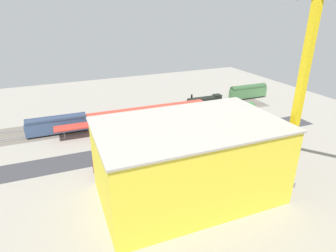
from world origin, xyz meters
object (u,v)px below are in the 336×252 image
box_truck_1 (114,164)px  street_tree_1 (249,108)px  parked_car_4 (162,149)px  tower_crane (315,83)px  box_truck_0 (149,155)px  street_tree_0 (146,124)px  passenger_coach (248,91)px  platform_canopy_near (143,117)px  platform_canopy_far (129,111)px  traffic_light (146,129)px  box_truck_2 (119,161)px  locomotive (206,100)px  parked_car_0 (256,131)px  parked_car_1 (234,134)px  construction_building (189,161)px  street_tree_2 (231,110)px  freight_coach_far (57,124)px  parked_car_3 (188,143)px  parked_car_2 (213,139)px

box_truck_1 → street_tree_1: size_ratio=1.40×
parked_car_4 → tower_crane: tower_crane is taller
box_truck_0 → street_tree_0: 12.93m
passenger_coach → street_tree_1: 28.02m
parked_car_4 → street_tree_1: size_ratio=0.66×
platform_canopy_near → platform_canopy_far: 7.35m
traffic_light → parked_car_4: bearing=102.2°
box_truck_2 → traffic_light: (-11.27, -11.10, 2.38)m
platform_canopy_far → street_tree_1: bearing=156.4°
locomotive → parked_car_0: locomotive is taller
parked_car_0 → parked_car_1: (7.98, -0.55, 0.03)m
platform_canopy_far → box_truck_2: 30.25m
parked_car_4 → street_tree_0: bearing=-79.4°
construction_building → street_tree_2: bearing=-135.5°
parked_car_1 → street_tree_2: size_ratio=0.51×
tower_crane → street_tree_0: tower_crane is taller
box_truck_1 → traffic_light: traffic_light is taller
construction_building → street_tree_2: 42.71m
box_truck_2 → parked_car_4: bearing=-167.7°
box_truck_1 → traffic_light: bearing=-136.3°
locomotive → freight_coach_far: 58.48m
parked_car_4 → street_tree_1: bearing=-166.7°
parked_car_1 → parked_car_3: (15.81, -0.21, -0.07)m
parked_car_2 → freight_coach_far: bearing=-29.9°
freight_coach_far → tower_crane: 72.34m
parked_car_4 → street_tree_0: street_tree_0 is taller
passenger_coach → street_tree_0: 59.23m
box_truck_0 → platform_canopy_far: bearing=-96.5°
construction_building → parked_car_0: bearing=-148.9°
platform_canopy_far → traffic_light: 16.95m
box_truck_1 → traffic_light: 17.79m
parked_car_1 → street_tree_1: (-11.91, -8.31, 4.21)m
street_tree_2 → platform_canopy_near: bearing=-18.0°
parked_car_3 → parked_car_4: parked_car_4 is taller
construction_building → street_tree_1: (-38.36, -28.31, -3.01)m
box_truck_0 → locomotive: bearing=-137.7°
parked_car_1 → parked_car_4: bearing=0.6°
parked_car_2 → construction_building: (18.66, 19.76, 7.34)m
platform_canopy_near → passenger_coach: (-52.42, -12.32, -0.41)m
parked_car_1 → box_truck_0: box_truck_0 is taller
street_tree_0 → traffic_light: street_tree_0 is taller
parked_car_4 → tower_crane: (-20.31, 27.49, 23.16)m
parked_car_4 → box_truck_1: box_truck_1 is taller
passenger_coach → parked_car_3: size_ratio=3.77×
passenger_coach → parked_car_1: (28.96, 30.47, -2.49)m
tower_crane → construction_building: bearing=-19.0°
box_truck_2 → street_tree_0: (-11.47, -11.23, 3.72)m
box_truck_0 → street_tree_2: bearing=-159.6°
locomotive → street_tree_0: bearing=33.4°
box_truck_1 → box_truck_2: size_ratio=1.22×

